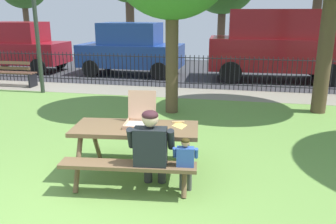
# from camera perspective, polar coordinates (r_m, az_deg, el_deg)

# --- Properties ---
(ground) EXTENTS (28.00, 11.70, 0.02)m
(ground) POSITION_cam_1_polar(r_m,az_deg,el_deg) (5.81, -6.74, -8.11)
(ground) COLOR #6A9644
(cobblestone_walkway) EXTENTS (28.00, 1.40, 0.01)m
(cobblestone_walkway) POSITION_cam_1_polar(r_m,az_deg,el_deg) (10.58, 1.89, 3.18)
(cobblestone_walkway) COLOR gray
(street_asphalt) EXTENTS (28.00, 6.87, 0.01)m
(street_asphalt) POSITION_cam_1_polar(r_m,az_deg,el_deg) (14.60, 4.64, 6.73)
(street_asphalt) COLOR #38383D
(picnic_table_foreground) EXTENTS (1.95, 1.66, 0.79)m
(picnic_table_foreground) POSITION_cam_1_polar(r_m,az_deg,el_deg) (5.09, -5.32, -4.28)
(picnic_table_foreground) COLOR brown
(picnic_table_foreground) RESTS_ON ground
(pizza_box_open) EXTENTS (0.46, 0.51, 0.47)m
(pizza_box_open) POSITION_cam_1_polar(r_m,az_deg,el_deg) (5.12, -4.52, -0.77)
(pizza_box_open) COLOR tan
(pizza_box_open) RESTS_ON picnic_table_foreground
(pizza_slice_on_table) EXTENTS (0.25, 0.32, 0.02)m
(pizza_slice_on_table) POSITION_cam_1_polar(r_m,az_deg,el_deg) (5.09, 1.89, -2.06)
(pizza_slice_on_table) COLOR #F0C861
(pizza_slice_on_table) RESTS_ON picnic_table_foreground
(adult_at_table) EXTENTS (0.63, 0.62, 1.19)m
(adult_at_table) POSITION_cam_1_polar(r_m,az_deg,el_deg) (4.56, -2.73, -5.90)
(adult_at_table) COLOR #2F2F2F
(adult_at_table) RESTS_ON ground
(child_at_table) EXTENTS (0.34, 0.33, 0.84)m
(child_at_table) POSITION_cam_1_polar(r_m,az_deg,el_deg) (4.55, 2.89, -7.95)
(child_at_table) COLOR #484848
(child_at_table) RESTS_ON ground
(iron_fence_streetside) EXTENTS (21.06, 0.03, 1.06)m
(iron_fence_streetside) POSITION_cam_1_polar(r_m,az_deg,el_deg) (11.15, 2.53, 6.70)
(iron_fence_streetside) COLOR black
(iron_fence_streetside) RESTS_ON ground
(park_bench_left) EXTENTS (1.60, 0.46, 0.85)m
(park_bench_left) POSITION_cam_1_polar(r_m,az_deg,el_deg) (12.56, -24.41, 5.77)
(park_bench_left) COLOR brown
(park_bench_left) RESTS_ON ground
(lamp_post_walkway) EXTENTS (0.28, 0.28, 4.34)m
(lamp_post_walkway) POSITION_cam_1_polar(r_m,az_deg,el_deg) (11.02, -21.19, 16.45)
(lamp_post_walkway) COLOR #2D382D
(lamp_post_walkway) RESTS_ON ground
(parked_car_far_left) EXTENTS (3.93, 1.89, 1.98)m
(parked_car_far_left) POSITION_cam_1_polar(r_m,az_deg,el_deg) (15.72, -23.43, 9.89)
(parked_car_far_left) COLOR maroon
(parked_car_far_left) RESTS_ON ground
(parked_car_left) EXTENTS (3.94, 1.91, 1.98)m
(parked_car_left) POSITION_cam_1_polar(r_m,az_deg,el_deg) (13.58, -6.10, 10.31)
(parked_car_left) COLOR navy
(parked_car_left) RESTS_ON ground
(parked_car_center) EXTENTS (4.78, 2.23, 2.46)m
(parked_car_center) POSITION_cam_1_polar(r_m,az_deg,el_deg) (13.00, 17.58, 10.72)
(parked_car_center) COLOR maroon
(parked_car_center) RESTS_ON ground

